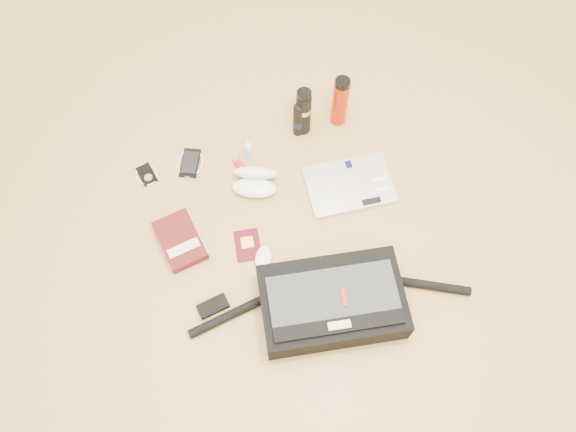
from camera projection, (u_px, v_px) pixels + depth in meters
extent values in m
plane|color=#AD8548|center=(294.00, 250.00, 2.05)|extent=(4.00, 4.00, 0.00)
cube|color=black|center=(332.00, 302.00, 1.90)|extent=(0.52, 0.38, 0.12)
cube|color=#2D2F33|center=(334.00, 299.00, 1.84)|extent=(0.46, 0.28, 0.01)
cube|color=black|center=(339.00, 326.00, 1.80)|extent=(0.43, 0.12, 0.01)
cube|color=beige|center=(339.00, 326.00, 1.80)|extent=(0.08, 0.04, 0.02)
cube|color=#A70911|center=(343.00, 297.00, 1.84)|extent=(0.02, 0.07, 0.02)
cylinder|color=black|center=(229.00, 315.00, 1.93)|extent=(0.30, 0.07, 0.03)
cylinder|color=black|center=(428.00, 285.00, 1.98)|extent=(0.28, 0.17, 0.03)
cube|color=black|center=(213.00, 306.00, 1.95)|extent=(0.11, 0.07, 0.02)
cube|color=silver|center=(349.00, 185.00, 2.16)|extent=(0.35, 0.26, 0.02)
cube|color=black|center=(349.00, 164.00, 2.19)|extent=(0.03, 0.03, 0.00)
cube|color=white|center=(380.00, 179.00, 2.16)|extent=(0.06, 0.02, 0.01)
cube|color=white|center=(383.00, 189.00, 2.14)|extent=(0.06, 0.02, 0.01)
cube|color=black|center=(372.00, 201.00, 2.11)|extent=(0.07, 0.03, 0.01)
cube|color=#460F10|center=(180.00, 240.00, 2.05)|extent=(0.17, 0.23, 0.04)
cube|color=beige|center=(198.00, 233.00, 2.06)|extent=(0.03, 0.20, 0.03)
cube|color=beige|center=(184.00, 248.00, 2.02)|extent=(0.12, 0.05, 0.00)
cube|color=#490515|center=(248.00, 245.00, 2.06)|extent=(0.11, 0.14, 0.01)
cube|color=gold|center=(247.00, 242.00, 2.06)|extent=(0.05, 0.05, 0.00)
ellipsoid|color=white|center=(263.00, 259.00, 2.02)|extent=(0.10, 0.12, 0.03)
ellipsoid|color=white|center=(254.00, 188.00, 2.14)|extent=(0.19, 0.15, 0.05)
ellipsoid|color=white|center=(256.00, 173.00, 2.15)|extent=(0.19, 0.15, 0.10)
ellipsoid|color=black|center=(246.00, 187.00, 2.14)|extent=(0.05, 0.05, 0.02)
ellipsoid|color=black|center=(263.00, 188.00, 2.14)|extent=(0.05, 0.05, 0.02)
cylinder|color=black|center=(254.00, 187.00, 2.13)|extent=(0.03, 0.02, 0.01)
cube|color=black|center=(147.00, 175.00, 2.19)|extent=(0.07, 0.10, 0.01)
cylinder|color=#A3A4A6|center=(148.00, 177.00, 2.18)|extent=(0.04, 0.04, 0.00)
torus|color=white|center=(147.00, 174.00, 2.19)|extent=(0.09, 0.09, 0.01)
cube|color=black|center=(190.00, 163.00, 2.21)|extent=(0.11, 0.15, 0.01)
cube|color=black|center=(190.00, 162.00, 2.21)|extent=(0.10, 0.12, 0.00)
torus|color=silver|center=(190.00, 163.00, 2.21)|extent=(0.14, 0.14, 0.01)
cube|color=#A5151F|center=(241.00, 166.00, 2.20)|extent=(0.04, 0.06, 0.02)
cube|color=#A30A15|center=(246.00, 172.00, 2.19)|extent=(0.02, 0.02, 0.02)
cylinder|color=#B4B5B7|center=(236.00, 160.00, 2.21)|extent=(0.03, 0.03, 0.02)
cylinder|color=#B4DAF5|center=(249.00, 152.00, 2.20)|extent=(0.03, 0.03, 0.08)
cylinder|color=silver|center=(248.00, 146.00, 2.16)|extent=(0.02, 0.02, 0.02)
cylinder|color=silver|center=(248.00, 144.00, 2.15)|extent=(0.01, 0.01, 0.01)
cylinder|color=black|center=(298.00, 120.00, 2.21)|extent=(0.05, 0.05, 0.17)
cylinder|color=black|center=(298.00, 123.00, 2.23)|extent=(0.05, 0.05, 0.03)
ellipsoid|color=black|center=(299.00, 107.00, 2.14)|extent=(0.05, 0.05, 0.02)
cylinder|color=black|center=(303.00, 113.00, 2.20)|extent=(0.08, 0.08, 0.21)
cylinder|color=#A4A4A6|center=(304.00, 109.00, 2.17)|extent=(0.08, 0.08, 0.03)
cylinder|color=black|center=(304.00, 94.00, 2.09)|extent=(0.07, 0.07, 0.02)
cylinder|color=#AB1B05|center=(340.00, 103.00, 2.21)|extent=(0.08, 0.08, 0.22)
cylinder|color=black|center=(343.00, 83.00, 2.11)|extent=(0.07, 0.07, 0.02)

